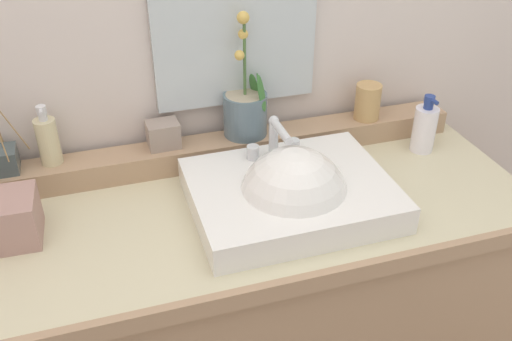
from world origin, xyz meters
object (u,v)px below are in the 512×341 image
Objects in this scene: tissue_box at (9,219)px; lotion_bottle at (424,128)px; trinket_box at (163,134)px; tumbler_cup at (368,102)px; sink_basin at (292,197)px; potted_plant at (245,109)px; soap_dispenser at (48,140)px; reed_diffuser at (2,159)px.

lotion_bottle is at bearing 3.89° from tissue_box.
trinket_box is 0.64× the size of tissue_box.
tumbler_cup is at bearing -3.48° from trinket_box.
tumbler_cup reaches higher than tissue_box.
sink_basin is 1.39× the size of potted_plant.
trinket_box is (0.29, -0.00, -0.03)m from soap_dispenser.
potted_plant is 2.17× the size of soap_dispenser.
lotion_bottle is (1.12, -0.12, -0.03)m from reed_diffuser.
potted_plant reaches higher than lotion_bottle.
sink_basin reaches higher than tumbler_cup.
trinket_box is (-0.23, -0.00, -0.04)m from potted_plant.
sink_basin is 0.48m from lotion_bottle.
lotion_bottle is (0.72, -0.13, -0.03)m from trinket_box.
lotion_bottle is 1.30× the size of tissue_box.
tumbler_cup is 0.99m from reed_diffuser.
trinket_box is at bearing 178.67° from tumbler_cup.
trinket_box reaches higher than tissue_box.
tissue_box is (0.01, -0.20, -0.04)m from reed_diffuser.
tumbler_cup is 0.80× the size of tissue_box.
soap_dispenser is at bearing 179.91° from potted_plant.
trinket_box is at bearing 169.93° from lotion_bottle.
potted_plant is 0.51m from soap_dispenser.
soap_dispenser is 1.22× the size of tissue_box.
sink_basin is 4.62× the size of tumbler_cup.
potted_plant is 0.36m from tumbler_cup.
soap_dispenser is at bearing 178.96° from tumbler_cup.
potted_plant is 0.65m from tissue_box.
sink_basin is 2.84× the size of lotion_bottle.
tissue_box is (-0.10, -0.20, -0.08)m from soap_dispenser.
reed_diffuser is at bearing 179.48° from tumbler_cup.
tumbler_cup reaches higher than trinket_box.
reed_diffuser is 0.20m from tissue_box.
lotion_bottle is at bearing -14.77° from potted_plant.
tissue_box is at bearing -176.11° from lotion_bottle.
lotion_bottle is (0.45, 0.16, 0.04)m from sink_basin.
reed_diffuser reaches higher than sink_basin.
sink_basin reaches higher than trinket_box.
soap_dispenser is 0.88m from tumbler_cup.
trinket_box is (0.40, 0.00, 0.00)m from reed_diffuser.
tumbler_cup is at bearing -2.38° from potted_plant.
sink_basin is 0.65m from tissue_box.
reed_diffuser is 0.40m from trinket_box.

